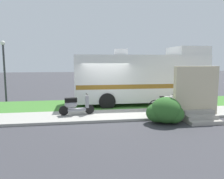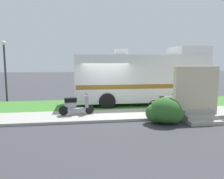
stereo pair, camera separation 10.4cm
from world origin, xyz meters
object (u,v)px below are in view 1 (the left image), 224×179
Objects in this scene: motorhome_rv at (142,77)px; scooter at (75,105)px; bottle_green at (201,107)px; street_lamp_post at (4,65)px; pickup_truck_near at (164,81)px; bicycle at (165,106)px.

motorhome_rv reaches higher than scooter.
street_lamp_post reaches higher than bottle_green.
bottle_green is at bearing 2.20° from scooter.
pickup_truck_near is at bearing 84.61° from bottle_green.
motorhome_rv is 28.30× the size of bottle_green.
scooter is 4.27m from bicycle.
street_lamp_post is (-4.43, 4.61, 1.80)m from scooter.
bicycle is at bearing -111.05° from pickup_truck_near.
street_lamp_post is at bearing 133.85° from scooter.
pickup_truck_near reaches higher than bottle_green.
scooter is 10.14m from pickup_truck_near.
scooter is 0.97× the size of bicycle.
street_lamp_post is at bearing -167.63° from pickup_truck_near.
bicycle is at bearing -162.62° from bottle_green.
bottle_green is at bearing -41.86° from motorhome_rv.
motorhome_rv is 4.82m from scooter.
scooter is 6.64m from street_lamp_post.
pickup_truck_near is at bearing 68.95° from bicycle.
street_lamp_post reaches higher than pickup_truck_near.
bicycle is 10.22m from street_lamp_post.
bicycle reaches higher than bottle_green.
scooter reaches higher than bicycle.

